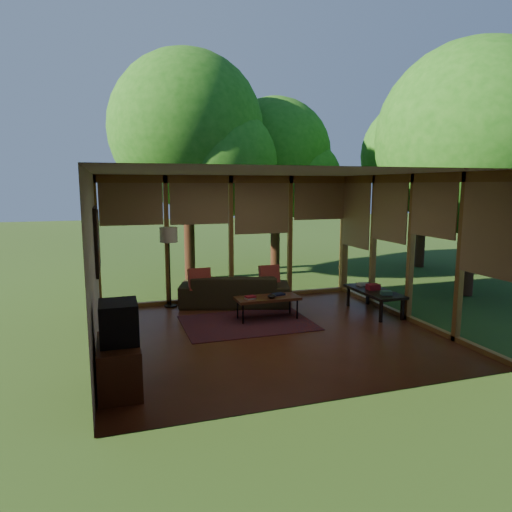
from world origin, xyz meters
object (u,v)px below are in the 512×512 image
object	(u,v)px
media_cabinet	(119,365)
side_console	(374,292)
sofa	(235,290)
coffee_table	(267,299)
floor_lamp	(169,239)
television	(119,322)

from	to	relation	value
media_cabinet	side_console	distance (m)	5.27
sofa	coffee_table	size ratio (longest dim) A/B	1.87
floor_lamp	side_console	bearing A→B (deg)	-24.26
sofa	coffee_table	bearing A→B (deg)	122.84
sofa	media_cabinet	xyz separation A→B (m)	(-2.41, -3.40, -0.03)
media_cabinet	television	xyz separation A→B (m)	(0.02, 0.00, 0.55)
media_cabinet	coffee_table	world-z (taller)	media_cabinet
floor_lamp	coffee_table	distance (m)	2.40
sofa	coffee_table	world-z (taller)	sofa
media_cabinet	television	bearing A→B (deg)	0.00
television	side_console	distance (m)	5.26
television	side_console	world-z (taller)	television
coffee_table	side_console	bearing A→B (deg)	-6.27
floor_lamp	sofa	bearing A→B (deg)	-12.74
coffee_table	side_console	world-z (taller)	side_console
media_cabinet	coffee_table	distance (m)	3.52
sofa	coffee_table	distance (m)	1.21
television	floor_lamp	xyz separation A→B (m)	(1.09, 3.69, 0.56)
sofa	television	bearing A→B (deg)	72.58
floor_lamp	side_console	world-z (taller)	floor_lamp
media_cabinet	side_console	xyz separation A→B (m)	(4.87, 2.00, 0.11)
floor_lamp	coffee_table	size ratio (longest dim) A/B	1.38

